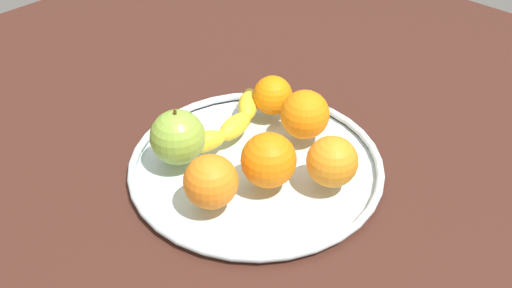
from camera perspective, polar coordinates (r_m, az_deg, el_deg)
The scene contains 9 objects.
ground_plane at distance 86.97cm, azimuth -0.00°, elevation -3.53°, with size 159.12×159.12×4.00cm, color #3E1F17.
fruit_bowl at distance 85.06cm, azimuth -0.00°, elevation -2.06°, with size 38.21×38.21×1.80cm.
banana at distance 89.34cm, azimuth -2.62°, elevation 2.16°, with size 19.67×8.41×3.21cm.
apple at distance 82.90cm, azimuth -7.90°, elevation 0.69°, with size 8.19×8.19×8.99cm.
orange_center at distance 75.45cm, azimuth -4.58°, elevation -3.80°, with size 7.44×7.44×7.44cm, color orange.
orange_back_right at distance 78.29cm, azimuth 1.28°, elevation -1.63°, with size 7.87×7.87×7.87cm, color orange.
orange_front_right at distance 79.18cm, azimuth 7.68°, elevation -1.77°, with size 7.30×7.30×7.30cm, color orange.
orange_front_left at distance 92.80cm, azimuth 1.69°, elevation 4.93°, with size 6.48×6.48×6.48cm, color orange.
orange_back_left at distance 87.52cm, azimuth 4.95°, elevation 2.98°, with size 7.67×7.67×7.67cm, color orange.
Camera 1 is at (-47.12, -44.89, 55.68)cm, focal length 39.67 mm.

